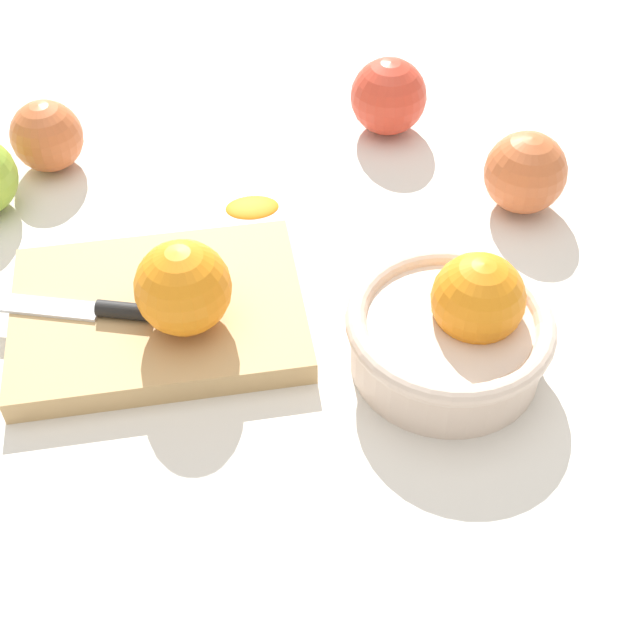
{
  "coord_description": "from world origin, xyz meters",
  "views": [
    {
      "loc": [
        0.0,
        0.58,
        0.53
      ],
      "look_at": [
        -0.05,
        0.12,
        0.04
      ],
      "focal_mm": 47.9,
      "sensor_mm": 36.0,
      "label": 1
    }
  ],
  "objects": [
    {
      "name": "ground_plane",
      "position": [
        0.0,
        0.0,
        0.0
      ],
      "size": [
        2.4,
        2.4,
        0.0
      ],
      "primitive_type": "plane",
      "color": "silver"
    },
    {
      "name": "bowl",
      "position": [
        -0.15,
        0.14,
        0.04
      ],
      "size": [
        0.16,
        0.16,
        0.1
      ],
      "color": "beige",
      "rests_on": "ground_plane"
    },
    {
      "name": "cutting_board",
      "position": [
        0.08,
        0.07,
        0.01
      ],
      "size": [
        0.25,
        0.19,
        0.02
      ],
      "primitive_type": "cube",
      "rotation": [
        0.0,
        0.0,
        0.07
      ],
      "color": "tan",
      "rests_on": "ground_plane"
    },
    {
      "name": "orange_on_board",
      "position": [
        0.06,
        0.1,
        0.06
      ],
      "size": [
        0.08,
        0.08,
        0.08
      ],
      "primitive_type": "sphere",
      "color": "orange",
      "rests_on": "cutting_board"
    },
    {
      "name": "knife",
      "position": [
        0.14,
        0.08,
        0.03
      ],
      "size": [
        0.15,
        0.05,
        0.01
      ],
      "color": "silver",
      "rests_on": "cutting_board"
    },
    {
      "name": "apple_front_left",
      "position": [
        -0.26,
        -0.05,
        0.04
      ],
      "size": [
        0.08,
        0.08,
        0.08
      ],
      "primitive_type": "sphere",
      "color": "#CC6638",
      "rests_on": "ground_plane"
    },
    {
      "name": "apple_front_left_2",
      "position": [
        -0.15,
        -0.19,
        0.04
      ],
      "size": [
        0.08,
        0.08,
        0.08
      ],
      "primitive_type": "sphere",
      "color": "#D6422D",
      "rests_on": "ground_plane"
    },
    {
      "name": "apple_front_right",
      "position": [
        0.2,
        -0.16,
        0.04
      ],
      "size": [
        0.07,
        0.07,
        0.07
      ],
      "primitive_type": "sphere",
      "color": "#CC6638",
      "rests_on": "ground_plane"
    },
    {
      "name": "citrus_peel",
      "position": [
        -0.0,
        -0.07,
        0.0
      ],
      "size": [
        0.05,
        0.04,
        0.01
      ],
      "primitive_type": "ellipsoid",
      "rotation": [
        0.0,
        0.0,
        3.18
      ],
      "color": "orange",
      "rests_on": "ground_plane"
    }
  ]
}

